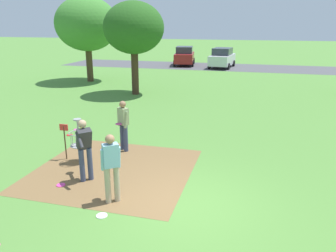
{
  "coord_description": "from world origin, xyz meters",
  "views": [
    {
      "loc": [
        1.38,
        -6.77,
        4.14
      ],
      "look_at": [
        -1.24,
        2.95,
        1.0
      ],
      "focal_mm": 35.58,
      "sensor_mm": 36.0,
      "label": 1
    }
  ],
  "objects_px": {
    "player_waiting_left": "(84,146)",
    "frisbee_far_left": "(61,185)",
    "player_foreground_watching": "(123,123)",
    "parked_car_center_left": "(222,58)",
    "frisbee_by_tee": "(102,216)",
    "tree_mid_center": "(87,24)",
    "tree_mid_left": "(134,28)",
    "frisbee_scattered_b": "(76,130)",
    "disc_golf_basket": "(77,139)",
    "frisbee_scattered_a": "(109,140)",
    "frisbee_near_basket": "(69,135)",
    "parked_car_leftmost": "(184,56)",
    "player_throwing": "(111,165)"
  },
  "relations": [
    {
      "from": "player_waiting_left",
      "to": "frisbee_far_left",
      "type": "bearing_deg",
      "value": -137.3
    },
    {
      "from": "player_foreground_watching",
      "to": "parked_car_center_left",
      "type": "distance_m",
      "value": 22.7
    },
    {
      "from": "player_waiting_left",
      "to": "frisbee_by_tee",
      "type": "relative_size",
      "value": 6.78
    },
    {
      "from": "frisbee_by_tee",
      "to": "tree_mid_center",
      "type": "xyz_separation_m",
      "value": [
        -8.75,
        16.18,
        4.01
      ]
    },
    {
      "from": "player_waiting_left",
      "to": "tree_mid_left",
      "type": "xyz_separation_m",
      "value": [
        -2.74,
        11.16,
        2.84
      ]
    },
    {
      "from": "frisbee_scattered_b",
      "to": "tree_mid_left",
      "type": "bearing_deg",
      "value": 91.2
    },
    {
      "from": "frisbee_scattered_b",
      "to": "tree_mid_left",
      "type": "xyz_separation_m",
      "value": [
        -0.15,
        7.23,
        3.81
      ]
    },
    {
      "from": "disc_golf_basket",
      "to": "tree_mid_left",
      "type": "bearing_deg",
      "value": 100.6
    },
    {
      "from": "frisbee_scattered_a",
      "to": "tree_mid_left",
      "type": "bearing_deg",
      "value": 103.69
    },
    {
      "from": "frisbee_by_tee",
      "to": "parked_car_center_left",
      "type": "relative_size",
      "value": 0.06
    },
    {
      "from": "frisbee_near_basket",
      "to": "frisbee_scattered_b",
      "type": "bearing_deg",
      "value": 97.6
    },
    {
      "from": "disc_golf_basket",
      "to": "frisbee_far_left",
      "type": "bearing_deg",
      "value": -77.88
    },
    {
      "from": "player_waiting_left",
      "to": "frisbee_scattered_b",
      "type": "bearing_deg",
      "value": 123.35
    },
    {
      "from": "player_foreground_watching",
      "to": "frisbee_far_left",
      "type": "bearing_deg",
      "value": -103.17
    },
    {
      "from": "disc_golf_basket",
      "to": "parked_car_leftmost",
      "type": "distance_m",
      "value": 25.02
    },
    {
      "from": "frisbee_far_left",
      "to": "tree_mid_center",
      "type": "xyz_separation_m",
      "value": [
        -7.05,
        15.12,
        4.01
      ]
    },
    {
      "from": "frisbee_by_tee",
      "to": "disc_golf_basket",
      "type": "bearing_deg",
      "value": 127.93
    },
    {
      "from": "player_throwing",
      "to": "frisbee_scattered_b",
      "type": "bearing_deg",
      "value": 127.98
    },
    {
      "from": "frisbee_near_basket",
      "to": "frisbee_by_tee",
      "type": "height_order",
      "value": "same"
    },
    {
      "from": "player_throwing",
      "to": "tree_mid_left",
      "type": "relative_size",
      "value": 0.32
    },
    {
      "from": "frisbee_near_basket",
      "to": "frisbee_far_left",
      "type": "distance_m",
      "value": 4.23
    },
    {
      "from": "player_foreground_watching",
      "to": "frisbee_scattered_a",
      "type": "height_order",
      "value": "player_foreground_watching"
    },
    {
      "from": "disc_golf_basket",
      "to": "frisbee_scattered_a",
      "type": "distance_m",
      "value": 2.23
    },
    {
      "from": "frisbee_near_basket",
      "to": "parked_car_leftmost",
      "type": "relative_size",
      "value": 0.05
    },
    {
      "from": "tree_mid_left",
      "to": "parked_car_leftmost",
      "type": "relative_size",
      "value": 1.21
    },
    {
      "from": "player_waiting_left",
      "to": "frisbee_scattered_a",
      "type": "relative_size",
      "value": 8.19
    },
    {
      "from": "tree_mid_center",
      "to": "disc_golf_basket",
      "type": "bearing_deg",
      "value": -63.68
    },
    {
      "from": "tree_mid_center",
      "to": "frisbee_far_left",
      "type": "bearing_deg",
      "value": -65.02
    },
    {
      "from": "frisbee_by_tee",
      "to": "tree_mid_center",
      "type": "distance_m",
      "value": 18.83
    },
    {
      "from": "frisbee_scattered_b",
      "to": "tree_mid_center",
      "type": "relative_size",
      "value": 0.04
    },
    {
      "from": "frisbee_by_tee",
      "to": "frisbee_near_basket",
      "type": "bearing_deg",
      "value": 127.53
    },
    {
      "from": "frisbee_scattered_a",
      "to": "parked_car_leftmost",
      "type": "height_order",
      "value": "parked_car_leftmost"
    },
    {
      "from": "frisbee_near_basket",
      "to": "frisbee_by_tee",
      "type": "bearing_deg",
      "value": -52.47
    },
    {
      "from": "disc_golf_basket",
      "to": "frisbee_scattered_b",
      "type": "relative_size",
      "value": 6.28
    },
    {
      "from": "player_foreground_watching",
      "to": "tree_mid_center",
      "type": "height_order",
      "value": "tree_mid_center"
    },
    {
      "from": "player_foreground_watching",
      "to": "frisbee_near_basket",
      "type": "height_order",
      "value": "player_foreground_watching"
    },
    {
      "from": "frisbee_near_basket",
      "to": "tree_mid_center",
      "type": "relative_size",
      "value": 0.04
    },
    {
      "from": "player_foreground_watching",
      "to": "frisbee_by_tee",
      "type": "height_order",
      "value": "player_foreground_watching"
    },
    {
      "from": "tree_mid_center",
      "to": "parked_car_center_left",
      "type": "relative_size",
      "value": 1.36
    },
    {
      "from": "player_foreground_watching",
      "to": "player_waiting_left",
      "type": "height_order",
      "value": "same"
    },
    {
      "from": "player_waiting_left",
      "to": "parked_car_center_left",
      "type": "relative_size",
      "value": 0.39
    },
    {
      "from": "frisbee_by_tee",
      "to": "frisbee_scattered_b",
      "type": "height_order",
      "value": "same"
    },
    {
      "from": "frisbee_scattered_b",
      "to": "parked_car_leftmost",
      "type": "xyz_separation_m",
      "value": [
        -0.4,
        22.07,
        0.91
      ]
    },
    {
      "from": "disc_golf_basket",
      "to": "frisbee_near_basket",
      "type": "xyz_separation_m",
      "value": [
        -1.65,
        2.18,
        -0.74
      ]
    },
    {
      "from": "player_foreground_watching",
      "to": "frisbee_far_left",
      "type": "xyz_separation_m",
      "value": [
        -0.66,
        -2.82,
        -0.96
      ]
    },
    {
      "from": "player_foreground_watching",
      "to": "tree_mid_left",
      "type": "bearing_deg",
      "value": 108.08
    },
    {
      "from": "frisbee_scattered_a",
      "to": "parked_car_center_left",
      "type": "bearing_deg",
      "value": 85.56
    },
    {
      "from": "frisbee_scattered_a",
      "to": "disc_golf_basket",
      "type": "bearing_deg",
      "value": -91.61
    },
    {
      "from": "frisbee_scattered_a",
      "to": "tree_mid_center",
      "type": "height_order",
      "value": "tree_mid_center"
    },
    {
      "from": "player_throwing",
      "to": "frisbee_by_tee",
      "type": "bearing_deg",
      "value": -88.49
    }
  ]
}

